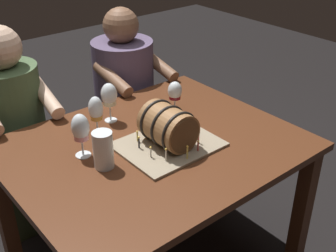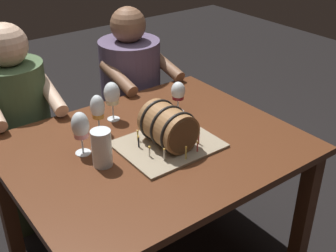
{
  "view_description": "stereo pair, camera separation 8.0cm",
  "coord_description": "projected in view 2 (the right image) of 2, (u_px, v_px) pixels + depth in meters",
  "views": [
    {
      "loc": [
        -1.0,
        -1.32,
        1.74
      ],
      "look_at": [
        0.04,
        -0.05,
        0.83
      ],
      "focal_mm": 46.55,
      "sensor_mm": 36.0,
      "label": 1
    },
    {
      "loc": [
        -0.94,
        -1.37,
        1.74
      ],
      "look_at": [
        0.04,
        -0.05,
        0.83
      ],
      "focal_mm": 46.55,
      "sensor_mm": 36.0,
      "label": 2
    }
  ],
  "objects": [
    {
      "name": "barrel_cake",
      "position": [
        168.0,
        129.0,
        1.89
      ],
      "size": [
        0.42,
        0.35,
        0.2
      ],
      "color": "gray",
      "rests_on": "dining_table"
    },
    {
      "name": "wine_glass_amber",
      "position": [
        98.0,
        109.0,
        1.98
      ],
      "size": [
        0.07,
        0.07,
        0.19
      ],
      "color": "white",
      "rests_on": "dining_table"
    },
    {
      "name": "wine_glass_white",
      "position": [
        112.0,
        95.0,
        2.08
      ],
      "size": [
        0.08,
        0.08,
        0.2
      ],
      "color": "white",
      "rests_on": "dining_table"
    },
    {
      "name": "wine_glass_rose",
      "position": [
        80.0,
        127.0,
        1.81
      ],
      "size": [
        0.08,
        0.08,
        0.2
      ],
      "color": "white",
      "rests_on": "dining_table"
    },
    {
      "name": "dining_table",
      "position": [
        154.0,
        163.0,
        1.99
      ],
      "size": [
        1.26,
        1.02,
        0.73
      ],
      "color": "#562D19",
      "rests_on": "ground"
    },
    {
      "name": "person_seated_left",
      "position": [
        23.0,
        137.0,
        2.37
      ],
      "size": [
        0.39,
        0.48,
        1.16
      ],
      "color": "#2A3A24",
      "rests_on": "ground"
    },
    {
      "name": "beer_pint",
      "position": [
        102.0,
        150.0,
        1.76
      ],
      "size": [
        0.08,
        0.08,
        0.16
      ],
      "color": "white",
      "rests_on": "dining_table"
    },
    {
      "name": "wine_glass_red",
      "position": [
        178.0,
        92.0,
        2.16
      ],
      "size": [
        0.07,
        0.07,
        0.17
      ],
      "color": "white",
      "rests_on": "dining_table"
    },
    {
      "name": "person_seated_right",
      "position": [
        132.0,
        102.0,
        2.74
      ],
      "size": [
        0.4,
        0.48,
        1.14
      ],
      "color": "#372D40",
      "rests_on": "ground"
    }
  ]
}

